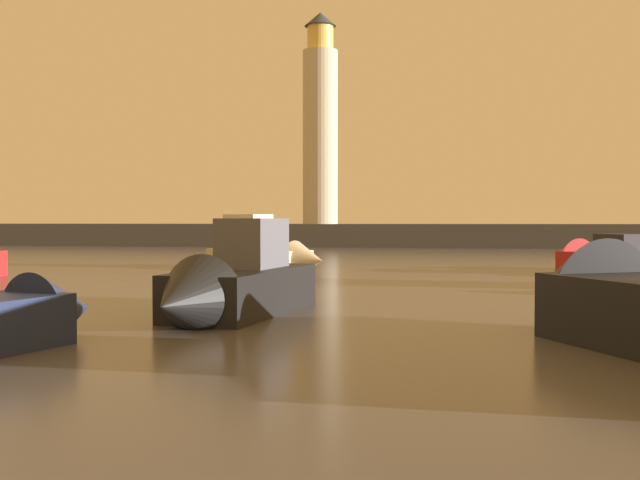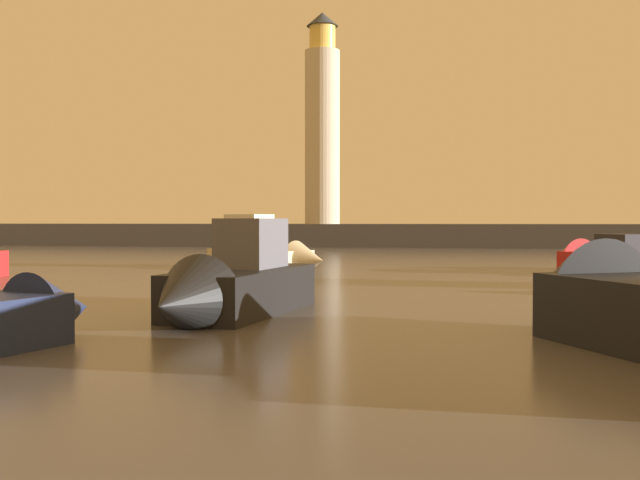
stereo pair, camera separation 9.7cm
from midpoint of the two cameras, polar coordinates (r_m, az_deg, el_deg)
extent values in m
plane|color=#4C4742|center=(29.26, 2.99, -2.48)|extent=(220.00, 220.00, 0.00)
cube|color=#423F3D|center=(56.91, 5.54, 0.36)|extent=(79.70, 4.78, 1.76)
cylinder|color=beige|center=(57.78, -0.03, 7.95)|extent=(2.72, 2.72, 13.47)
cylinder|color=#F2CC59|center=(59.13, -0.03, 15.36)|extent=(2.04, 2.04, 1.89)
cone|color=#33383D|center=(59.50, -0.03, 16.74)|extent=(2.45, 2.45, 1.08)
cube|color=beige|center=(31.30, -4.90, -1.47)|extent=(4.92, 3.84, 0.82)
cone|color=beige|center=(29.43, -1.00, -1.58)|extent=(2.05, 2.09, 1.56)
cube|color=#8C6647|center=(31.69, -5.70, 0.30)|extent=(2.00, 1.82, 1.10)
cube|color=silver|center=(31.68, -5.70, 1.64)|extent=(2.20, 2.00, 0.38)
cube|color=#B21E1E|center=(30.78, 21.73, -1.67)|extent=(3.81, 5.08, 0.77)
cone|color=#B21E1E|center=(32.98, 18.51, -1.37)|extent=(2.32, 2.27, 1.76)
cube|color=#232328|center=(30.40, 22.32, -0.28)|extent=(1.98, 2.12, 0.76)
cone|color=#1E284C|center=(13.77, -19.66, -5.19)|extent=(1.79, 1.74, 1.44)
cube|color=black|center=(16.35, -6.11, -3.96)|extent=(2.55, 4.91, 0.98)
cone|color=black|center=(13.86, -10.82, -4.77)|extent=(1.97, 1.88, 1.72)
cube|color=#595960|center=(16.74, -5.43, -0.23)|extent=(1.40, 1.92, 1.12)
cone|color=black|center=(14.74, 18.59, -4.12)|extent=(2.94, 2.88, 2.24)
camera|label=1|loc=(0.05, -90.13, 0.00)|focal=41.26mm
camera|label=2|loc=(0.05, 89.87, 0.00)|focal=41.26mm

